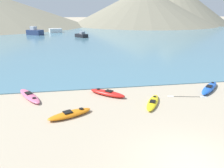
{
  "coord_description": "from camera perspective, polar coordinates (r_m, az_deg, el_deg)",
  "views": [
    {
      "loc": [
        -4.33,
        -6.51,
        5.93
      ],
      "look_at": [
        -1.69,
        9.29,
        0.5
      ],
      "focal_mm": 35.0,
      "sensor_mm": 36.0,
      "label": 1
    }
  ],
  "objects": [
    {
      "name": "moored_boat_0",
      "position": [
        64.45,
        -14.55,
        13.39
      ],
      "size": [
        3.72,
        2.8,
        1.04
      ],
      "color": "white",
      "rests_on": "bay_water"
    },
    {
      "name": "far_hill_midright",
      "position": [
        108.44,
        15.61,
        19.67
      ],
      "size": [
        49.28,
        49.28,
        17.85
      ],
      "primitive_type": "cone",
      "color": "gray",
      "rests_on": "ground_plane"
    },
    {
      "name": "kayak_on_sand_3",
      "position": [
        18.67,
        24.09,
        -0.92
      ],
      "size": [
        3.05,
        3.0,
        0.39
      ],
      "color": "blue",
      "rests_on": "ground_plane"
    },
    {
      "name": "moored_boat_1",
      "position": [
        51.4,
        -7.97,
        12.5
      ],
      "size": [
        3.02,
        3.39,
        1.28
      ],
      "color": "black",
      "rests_on": "bay_water"
    },
    {
      "name": "kayak_on_sand_0",
      "position": [
        14.78,
        10.6,
        -4.76
      ],
      "size": [
        1.9,
        2.77,
        0.29
      ],
      "color": "yellow",
      "rests_on": "ground_plane"
    },
    {
      "name": "kayak_on_sand_1",
      "position": [
        16.64,
        -20.74,
        -2.9
      ],
      "size": [
        2.3,
        3.36,
        0.34
      ],
      "color": "#E5668C",
      "rests_on": "ground_plane"
    },
    {
      "name": "far_hill_midleft",
      "position": [
        99.46,
        8.17,
        19.44
      ],
      "size": [
        60.96,
        60.96,
        14.95
      ],
      "primitive_type": "cone",
      "color": "gray",
      "rests_on": "ground_plane"
    },
    {
      "name": "kayak_on_sand_2",
      "position": [
        13.15,
        -10.92,
        -7.7
      ],
      "size": [
        2.76,
        1.79,
        0.35
      ],
      "color": "orange",
      "rests_on": "ground_plane"
    },
    {
      "name": "bay_water",
      "position": [
        51.72,
        -4.71,
        12.11
      ],
      "size": [
        160.0,
        70.0,
        0.06
      ],
      "primitive_type": "cube",
      "color": "teal",
      "rests_on": "ground_plane"
    },
    {
      "name": "loose_paddle",
      "position": [
        16.67,
        19.01,
        -3.15
      ],
      "size": [
        2.76,
        0.76,
        0.03
      ],
      "color": "black",
      "rests_on": "ground_plane"
    },
    {
      "name": "ground_plane",
      "position": [
        9.82,
        20.27,
        -19.82
      ],
      "size": [
        400.0,
        400.0,
        0.0
      ],
      "primitive_type": "plane",
      "color": "tan"
    },
    {
      "name": "kayak_on_sand_4",
      "position": [
        15.97,
        -1.2,
        -2.39
      ],
      "size": [
        2.67,
        2.38,
        0.41
      ],
      "color": "red",
      "rests_on": "ground_plane"
    },
    {
      "name": "moored_boat_3",
      "position": [
        59.22,
        -19.51,
        12.71
      ],
      "size": [
        4.36,
        3.82,
        2.08
      ],
      "color": "navy",
      "rests_on": "bay_water"
    }
  ]
}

